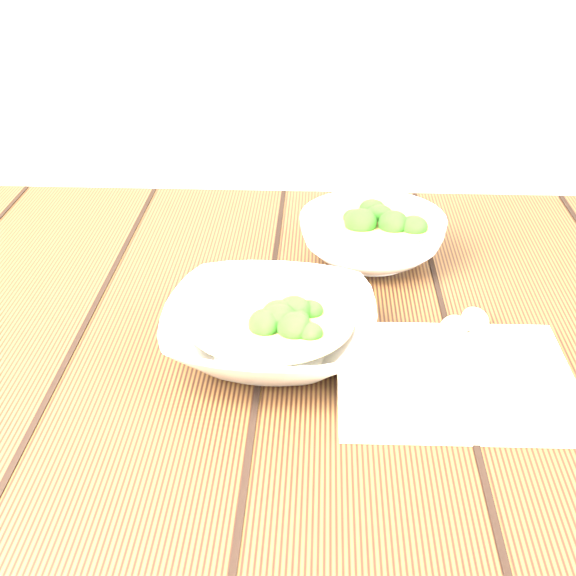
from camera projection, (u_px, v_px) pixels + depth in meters
The scene contains 7 objects.
table at pixel (284, 414), 0.94m from camera, with size 1.20×0.80×0.75m.
soup_bowl_front at pixel (270, 328), 0.83m from camera, with size 0.23×0.23×0.06m.
soup_bowl_back at pixel (372, 236), 1.01m from camera, with size 0.20×0.20×0.07m.
trivet at pixel (276, 288), 0.93m from camera, with size 0.11×0.11×0.03m, color black.
napkin at pixel (454, 379), 0.79m from camera, with size 0.23×0.19×0.01m, color beige.
spoon_left at pixel (448, 346), 0.82m from camera, with size 0.07×0.19×0.01m.
spoon_right at pixel (477, 338), 0.83m from camera, with size 0.04×0.19×0.01m.
Camera 1 is at (0.04, -0.75, 1.21)m, focal length 50.00 mm.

